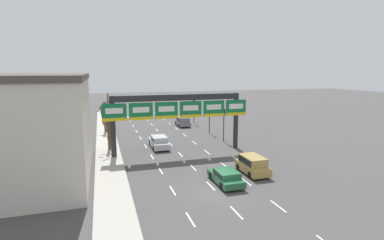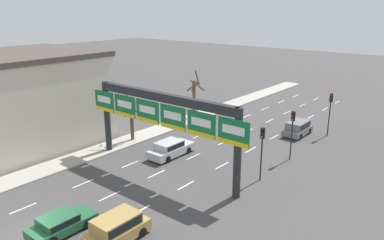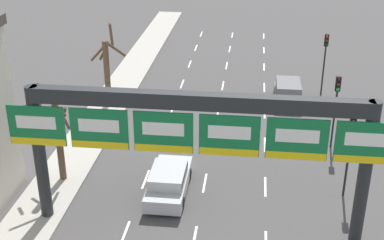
{
  "view_description": "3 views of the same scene",
  "coord_description": "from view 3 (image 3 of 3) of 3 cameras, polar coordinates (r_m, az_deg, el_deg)",
  "views": [
    {
      "loc": [
        -8.55,
        -21.47,
        9.67
      ],
      "look_at": [
        1.25,
        10.46,
        4.08
      ],
      "focal_mm": 28.0,
      "sensor_mm": 36.0,
      "label": 1
    },
    {
      "loc": [
        20.74,
        -9.57,
        13.62
      ],
      "look_at": [
        0.82,
        14.78,
        4.08
      ],
      "focal_mm": 35.0,
      "sensor_mm": 36.0,
      "label": 2
    },
    {
      "loc": [
        2.29,
        -9.08,
        15.37
      ],
      "look_at": [
        -0.5,
        14.27,
        4.57
      ],
      "focal_mm": 50.0,
      "sensor_mm": 36.0,
      "label": 3
    }
  ],
  "objects": [
    {
      "name": "traffic_light_near_gantry",
      "position": [
        41.24,
        14.04,
        7.04
      ],
      "size": [
        0.3,
        0.35,
        4.75
      ],
      "color": "black",
      "rests_on": "ground_plane"
    },
    {
      "name": "tree_bare_second",
      "position": [
        29.19,
        -14.15,
        -1.39
      ],
      "size": [
        1.76,
        1.63,
        5.87
      ],
      "color": "brown",
      "rests_on": "sidewalk_left"
    },
    {
      "name": "tree_bare_closest",
      "position": [
        38.54,
        -9.01,
        5.65
      ],
      "size": [
        2.53,
        2.51,
        6.12
      ],
      "color": "brown",
      "rests_on": "sidewalk_left"
    },
    {
      "name": "traffic_light_mid_block",
      "position": [
        27.97,
        16.55,
        -2.19
      ],
      "size": [
        0.3,
        0.35,
        4.5
      ],
      "color": "black",
      "rests_on": "ground_plane"
    },
    {
      "name": "car_silver",
      "position": [
        28.21,
        -2.5,
        -6.43
      ],
      "size": [
        1.96,
        4.87,
        1.52
      ],
      "color": "#B7B7BC",
      "rests_on": "ground_plane"
    },
    {
      "name": "sign_gantry",
      "position": [
        23.41,
        0.52,
        -1.1
      ],
      "size": [
        17.04,
        0.7,
        6.9
      ],
      "color": "#232628",
      "rests_on": "ground_plane"
    },
    {
      "name": "traffic_light_far_end",
      "position": [
        32.97,
        15.16,
        2.32
      ],
      "size": [
        0.3,
        0.35,
        4.64
      ],
      "color": "black",
      "rests_on": "ground_plane"
    },
    {
      "name": "suv_grey",
      "position": [
        39.99,
        10.2,
        3.04
      ],
      "size": [
        1.94,
        4.09,
        1.6
      ],
      "color": "slate",
      "rests_on": "ground_plane"
    },
    {
      "name": "lane_dashes",
      "position": [
        27.41,
        0.86,
        -9.43
      ],
      "size": [
        6.72,
        67.0,
        0.01
      ],
      "color": "white",
      "rests_on": "ground_plane"
    }
  ]
}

